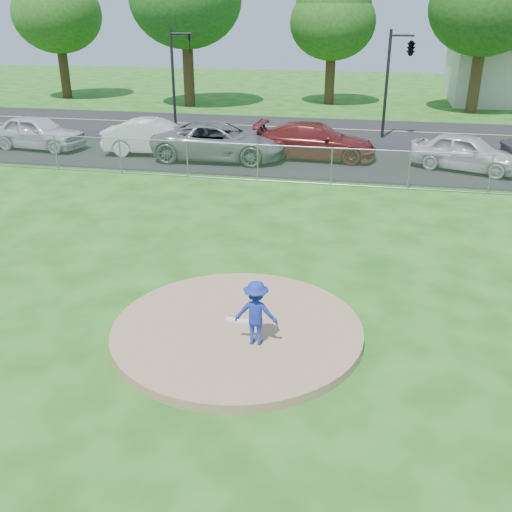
% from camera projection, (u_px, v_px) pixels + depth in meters
% --- Properties ---
extents(ground, '(120.00, 120.00, 0.00)m').
position_uv_depth(ground, '(299.00, 198.00, 21.35)').
color(ground, '#1B5512').
rests_on(ground, ground).
extents(pitchers_mound, '(5.40, 5.40, 0.20)m').
position_uv_depth(pitchers_mound, '(237.00, 330.00, 12.31)').
color(pitchers_mound, '#977253').
rests_on(pitchers_mound, ground).
extents(pitching_rubber, '(0.60, 0.15, 0.04)m').
position_uv_depth(pitching_rubber, '(239.00, 321.00, 12.45)').
color(pitching_rubber, white).
rests_on(pitching_rubber, pitchers_mound).
extents(chain_link_fence, '(40.00, 0.06, 1.50)m').
position_uv_depth(chain_link_fence, '(306.00, 165.00, 22.85)').
color(chain_link_fence, gray).
rests_on(chain_link_fence, ground).
extents(parking_lot, '(50.00, 8.00, 0.01)m').
position_uv_depth(parking_lot, '(317.00, 158.00, 27.20)').
color(parking_lot, black).
rests_on(parking_lot, ground).
extents(street, '(60.00, 7.00, 0.01)m').
position_uv_depth(street, '(331.00, 129.00, 33.94)').
color(street, black).
rests_on(street, ground).
extents(tree_far_left, '(6.72, 6.72, 10.74)m').
position_uv_depth(tree_far_left, '(56.00, 2.00, 43.34)').
color(tree_far_left, '#362313').
rests_on(tree_far_left, ground).
extents(tree_center, '(6.16, 6.16, 9.84)m').
position_uv_depth(tree_center, '(333.00, 11.00, 40.57)').
color(tree_center, '#3B2715').
rests_on(tree_center, ground).
extents(traffic_signal_left, '(1.28, 0.20, 5.60)m').
position_uv_depth(traffic_signal_left, '(177.00, 70.00, 32.45)').
color(traffic_signal_left, black).
rests_on(traffic_signal_left, ground).
extents(traffic_signal_center, '(1.42, 2.48, 5.60)m').
position_uv_depth(traffic_signal_center, '(409.00, 50.00, 29.59)').
color(traffic_signal_center, black).
rests_on(traffic_signal_center, ground).
extents(pitcher, '(0.89, 0.52, 1.37)m').
position_uv_depth(pitcher, '(256.00, 313.00, 11.40)').
color(pitcher, '#1C2C9A').
rests_on(pitcher, pitchers_mound).
extents(traffic_cone, '(0.37, 0.37, 0.72)m').
position_uv_depth(traffic_cone, '(180.00, 149.00, 27.31)').
color(traffic_cone, '#FF650D').
rests_on(traffic_cone, parking_lot).
extents(parked_car_silver, '(5.05, 2.49, 1.66)m').
position_uv_depth(parked_car_silver, '(37.00, 132.00, 28.66)').
color(parked_car_silver, silver).
rests_on(parked_car_silver, parking_lot).
extents(parked_car_white, '(5.22, 2.33, 1.66)m').
position_uv_depth(parked_car_white, '(156.00, 137.00, 27.57)').
color(parked_car_white, silver).
rests_on(parked_car_white, parking_lot).
extents(parked_car_gray, '(6.22, 3.03, 1.70)m').
position_uv_depth(parked_car_gray, '(219.00, 141.00, 26.55)').
color(parked_car_gray, slate).
rests_on(parked_car_gray, parking_lot).
extents(parked_car_darkred, '(5.75, 2.49, 1.65)m').
position_uv_depth(parked_car_darkred, '(315.00, 141.00, 26.77)').
color(parked_car_darkred, maroon).
rests_on(parked_car_darkred, parking_lot).
extents(parked_car_pearl, '(5.01, 3.45, 1.58)m').
position_uv_depth(parked_car_pearl, '(466.00, 152.00, 24.77)').
color(parked_car_pearl, silver).
rests_on(parked_car_pearl, parking_lot).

